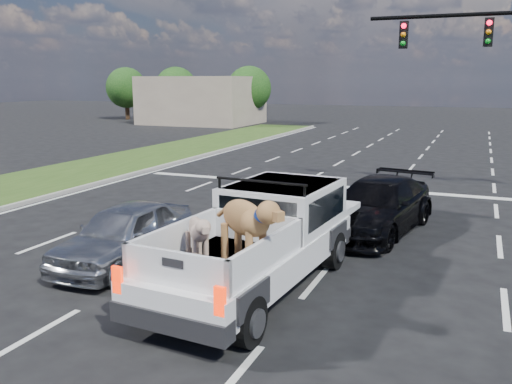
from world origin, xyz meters
TOP-DOWN VIEW (x-y plane):
  - ground at (0.00, 0.00)m, footprint 160.00×160.00m
  - road_markings at (0.00, 6.56)m, footprint 17.75×60.00m
  - grass_median_left at (-11.50, 6.00)m, footprint 5.00×60.00m
  - curb_left at (-9.05, 6.00)m, footprint 0.15×60.00m
  - building_left at (-20.00, 36.00)m, footprint 10.00×8.00m
  - tree_far_a at (-30.00, 38.00)m, footprint 4.20×4.20m
  - tree_far_b at (-24.00, 38.00)m, footprint 4.20×4.20m
  - tree_far_c at (-16.00, 38.00)m, footprint 4.20×4.20m
  - pickup_truck at (0.81, -0.74)m, footprint 2.52×5.85m
  - silver_sedan at (-2.49, -0.54)m, footprint 1.61×3.99m
  - black_coupe at (2.20, 4.16)m, footprint 2.84×5.19m

SIDE VIEW (x-z plane):
  - ground at x=0.00m, z-range 0.00..0.00m
  - road_markings at x=0.00m, z-range 0.00..0.01m
  - grass_median_left at x=-11.50m, z-range 0.00..0.10m
  - curb_left at x=-9.05m, z-range 0.00..0.14m
  - silver_sedan at x=-2.49m, z-range 0.00..1.36m
  - black_coupe at x=2.20m, z-range 0.00..1.43m
  - pickup_truck at x=0.81m, z-range -0.06..2.08m
  - building_left at x=-20.00m, z-range 0.00..4.40m
  - tree_far_a at x=-30.00m, z-range 0.59..5.99m
  - tree_far_b at x=-24.00m, z-range 0.59..5.99m
  - tree_far_c at x=-16.00m, z-range 0.59..5.99m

